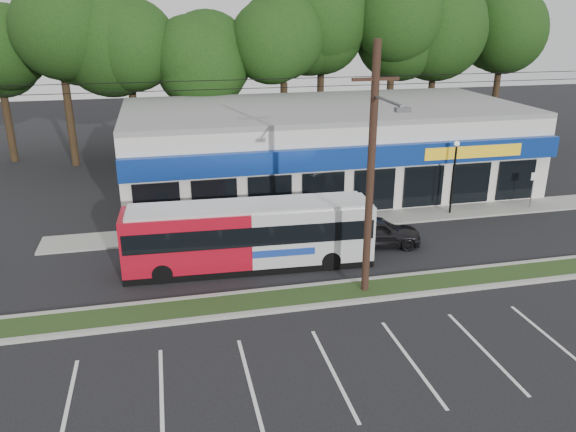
# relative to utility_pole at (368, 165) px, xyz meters

# --- Properties ---
(ground) EXTENTS (120.00, 120.00, 0.00)m
(ground) POSITION_rel_utility_pole_xyz_m (-2.83, -0.93, -5.41)
(ground) COLOR black
(ground) RESTS_ON ground
(grass_strip) EXTENTS (40.00, 1.60, 0.12)m
(grass_strip) POSITION_rel_utility_pole_xyz_m (-2.83, 0.07, -5.35)
(grass_strip) COLOR #1F3917
(grass_strip) RESTS_ON ground
(curb_south) EXTENTS (40.00, 0.25, 0.14)m
(curb_south) POSITION_rel_utility_pole_xyz_m (-2.83, -0.78, -5.34)
(curb_south) COLOR #9E9E93
(curb_south) RESTS_ON ground
(curb_north) EXTENTS (40.00, 0.25, 0.14)m
(curb_north) POSITION_rel_utility_pole_xyz_m (-2.83, 0.92, -5.34)
(curb_north) COLOR #9E9E93
(curb_north) RESTS_ON ground
(sidewalk) EXTENTS (32.00, 2.20, 0.10)m
(sidewalk) POSITION_rel_utility_pole_xyz_m (2.17, 8.07, -5.36)
(sidewalk) COLOR #9E9E93
(sidewalk) RESTS_ON ground
(strip_mall) EXTENTS (25.00, 12.55, 5.30)m
(strip_mall) POSITION_rel_utility_pole_xyz_m (2.67, 14.99, -2.76)
(strip_mall) COLOR silver
(strip_mall) RESTS_ON ground
(utility_pole) EXTENTS (50.00, 2.77, 10.00)m
(utility_pole) POSITION_rel_utility_pole_xyz_m (0.00, 0.00, 0.00)
(utility_pole) COLOR black
(utility_pole) RESTS_ON ground
(lamp_post) EXTENTS (0.30, 0.30, 4.25)m
(lamp_post) POSITION_rel_utility_pole_xyz_m (8.17, 7.87, -2.74)
(lamp_post) COLOR black
(lamp_post) RESTS_ON ground
(sign_post) EXTENTS (0.45, 0.10, 2.23)m
(sign_post) POSITION_rel_utility_pole_xyz_m (13.17, 7.65, -3.86)
(sign_post) COLOR #59595E
(sign_post) RESTS_ON ground
(tree_line) EXTENTS (46.76, 6.76, 11.83)m
(tree_line) POSITION_rel_utility_pole_xyz_m (1.17, 25.07, 3.00)
(tree_line) COLOR black
(tree_line) RESTS_ON ground
(metrobus) EXTENTS (11.13, 2.84, 2.97)m
(metrobus) POSITION_rel_utility_pole_xyz_m (-4.05, 3.57, -3.84)
(metrobus) COLOR #B10D1F
(metrobus) RESTS_ON ground
(car_dark) EXTENTS (4.55, 2.54, 1.46)m
(car_dark) POSITION_rel_utility_pole_xyz_m (2.42, 4.57, -4.68)
(car_dark) COLOR black
(car_dark) RESTS_ON ground
(pedestrian_a) EXTENTS (0.71, 0.48, 1.90)m
(pedestrian_a) POSITION_rel_utility_pole_xyz_m (2.38, 5.47, -4.47)
(pedestrian_a) COLOR silver
(pedestrian_a) RESTS_ON ground
(pedestrian_b) EXTENTS (0.81, 0.67, 1.49)m
(pedestrian_b) POSITION_rel_utility_pole_xyz_m (0.72, 7.57, -4.67)
(pedestrian_b) COLOR beige
(pedestrian_b) RESTS_ON ground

